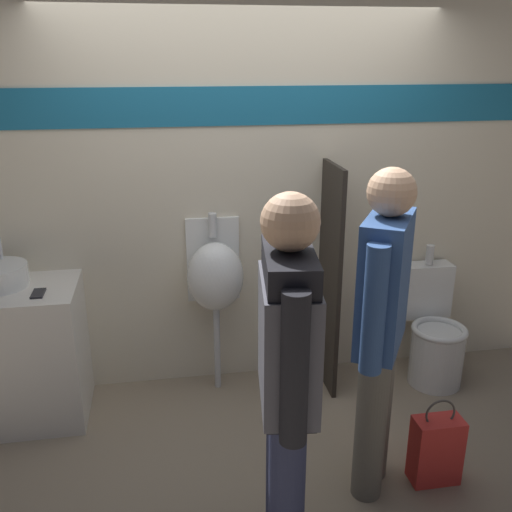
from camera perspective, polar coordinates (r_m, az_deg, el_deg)
The scene contains 10 objects.
ground_plane at distance 3.84m, azimuth 0.45°, elevation -15.81°, with size 16.00×16.00×0.00m, color gray.
display_wall at distance 3.82m, azimuth -1.10°, elevation 6.50°, with size 4.33×0.07×2.70m.
sink_counter at distance 3.95m, azimuth -24.27°, elevation -9.09°, with size 1.02×0.57×0.89m.
cell_phone at distance 3.59m, azimuth -20.95°, elevation -3.51°, with size 0.07×0.14×0.01m.
divider_near_counter at distance 3.88m, azimuth 7.36°, elevation -2.38°, with size 0.03×0.44×1.57m.
urinal_near_counter at distance 3.79m, azimuth -4.10°, elevation -2.03°, with size 0.38×0.30×1.24m.
toilet at distance 4.28m, azimuth 17.31°, elevation -7.62°, with size 0.38×0.55×0.95m.
person_in_vest at distance 2.38m, azimuth 3.15°, elevation -10.97°, with size 0.28×0.60×1.74m.
person_with_lanyard at distance 2.90m, azimuth 12.39°, elevation -6.66°, with size 0.39×0.54×1.74m.
shopping_bag at distance 3.40m, azimuth 17.55°, elevation -17.95°, with size 0.26×0.14×0.51m.
Camera 1 is at (-0.56, -3.08, 2.22)m, focal length 40.00 mm.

